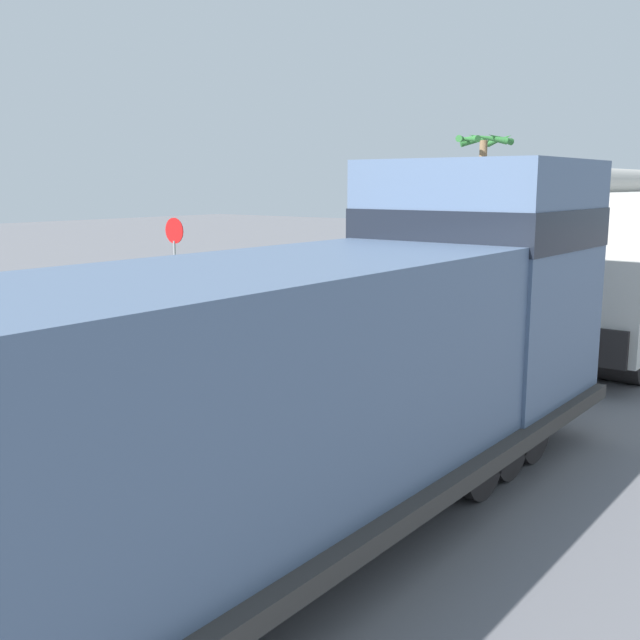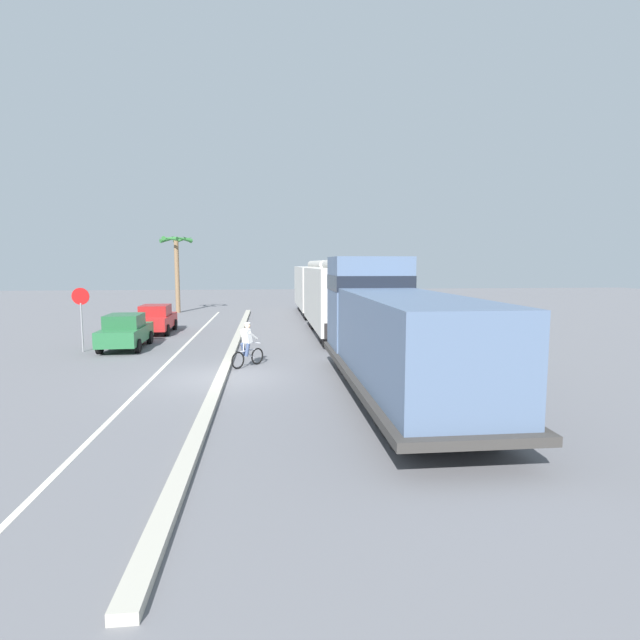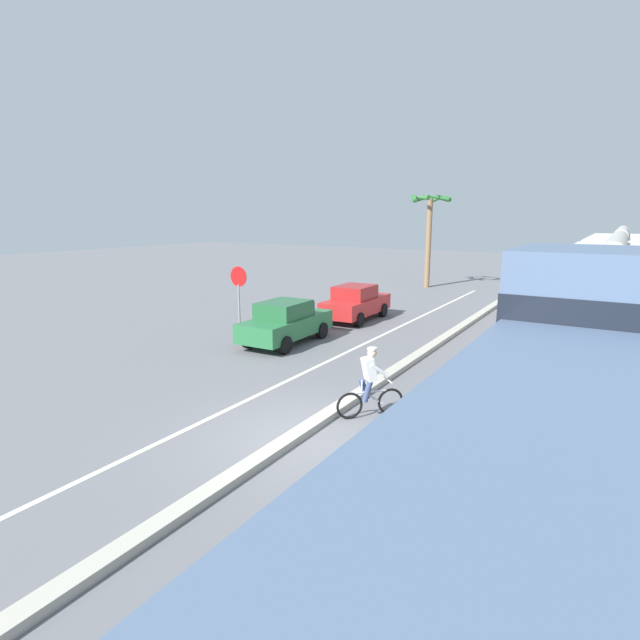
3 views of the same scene
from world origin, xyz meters
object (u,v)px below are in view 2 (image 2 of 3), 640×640
(hopper_car_lead, at_px, (337,298))
(cyclist, at_px, (247,346))
(parked_car_red, at_px, (156,319))
(stop_sign, at_px, (81,307))
(hopper_car_middle, at_px, (317,288))
(locomotive, at_px, (391,334))
(parked_car_green, at_px, (126,331))
(palm_tree_near, at_px, (176,254))

(hopper_car_lead, distance_m, cyclist, 9.35)
(hopper_car_lead, height_order, cyclist, hopper_car_lead)
(parked_car_red, relative_size, stop_sign, 1.47)
(hopper_car_lead, distance_m, hopper_car_middle, 11.60)
(hopper_car_middle, bearing_deg, locomotive, -90.00)
(parked_car_green, xyz_separation_m, parked_car_red, (0.26, 5.22, 0.00))
(palm_tree_near, bearing_deg, hopper_car_lead, -51.89)
(cyclist, distance_m, stop_sign, 8.63)
(locomotive, bearing_deg, stop_sign, 145.80)
(hopper_car_lead, relative_size, stop_sign, 3.68)
(hopper_car_lead, relative_size, palm_tree_near, 1.70)
(parked_car_green, distance_m, stop_sign, 2.18)
(locomotive, xyz_separation_m, stop_sign, (-12.09, 8.22, 0.23))
(parked_car_green, height_order, parked_car_red, same)
(hopper_car_lead, relative_size, hopper_car_middle, 1.00)
(cyclist, xyz_separation_m, stop_sign, (-7.50, 4.10, 1.21))
(parked_car_green, height_order, cyclist, cyclist)
(parked_car_red, height_order, cyclist, cyclist)
(parked_car_green, distance_m, parked_car_red, 5.23)
(locomotive, height_order, stop_sign, locomotive)
(locomotive, relative_size, hopper_car_middle, 1.10)
(locomotive, distance_m, hopper_car_middle, 23.76)
(locomotive, distance_m, palm_tree_near, 28.61)
(locomotive, distance_m, stop_sign, 14.62)
(cyclist, relative_size, palm_tree_near, 0.27)
(hopper_car_middle, xyz_separation_m, cyclist, (-4.59, -19.64, -1.26))
(locomotive, bearing_deg, parked_car_red, 125.73)
(palm_tree_near, bearing_deg, parked_car_green, -87.89)
(hopper_car_middle, height_order, palm_tree_near, palm_tree_near)
(locomotive, bearing_deg, cyclist, 138.13)
(parked_car_green, bearing_deg, palm_tree_near, 92.11)
(hopper_car_middle, bearing_deg, stop_sign, -127.89)
(hopper_car_middle, relative_size, stop_sign, 3.68)
(hopper_car_lead, xyz_separation_m, parked_car_red, (-10.14, 1.94, -1.26))
(cyclist, bearing_deg, parked_car_green, 140.65)
(parked_car_red, xyz_separation_m, cyclist, (5.55, -9.98, 0.00))
(parked_car_red, bearing_deg, palm_tree_near, 94.24)
(palm_tree_near, bearing_deg, parked_car_red, -85.76)
(stop_sign, bearing_deg, cyclist, -28.69)
(hopper_car_middle, bearing_deg, cyclist, -103.16)
(locomotive, xyz_separation_m, cyclist, (-4.59, 4.12, -0.98))
(locomotive, xyz_separation_m, hopper_car_middle, (0.00, 23.76, 0.28))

